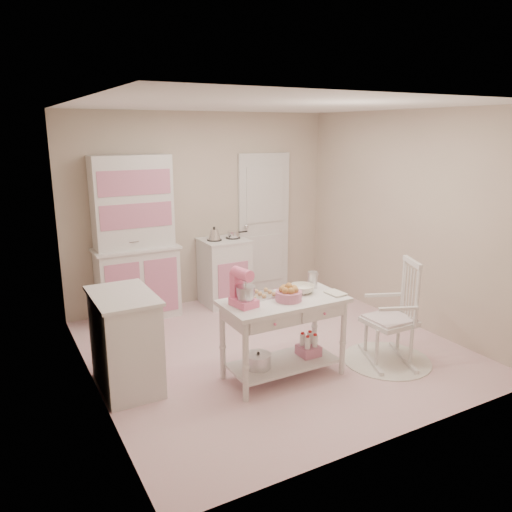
{
  "coord_description": "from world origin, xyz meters",
  "views": [
    {
      "loc": [
        -2.63,
        -4.41,
        2.37
      ],
      "look_at": [
        -0.26,
        -0.1,
        1.12
      ],
      "focal_mm": 35.0,
      "sensor_mm": 36.0,
      "label": 1
    }
  ],
  "objects": [
    {
      "name": "stove",
      "position": [
        0.18,
        1.61,
        0.46
      ],
      "size": [
        0.62,
        0.57,
        0.92
      ],
      "primitive_type": "cube",
      "color": "silver",
      "rests_on": "ground"
    },
    {
      "name": "lace_rug",
      "position": [
        0.9,
        -0.85,
        0.01
      ],
      "size": [
        0.92,
        0.92,
        0.01
      ],
      "primitive_type": "cylinder",
      "color": "white",
      "rests_on": "ground"
    },
    {
      "name": "work_table",
      "position": [
        -0.23,
        -0.6,
        0.4
      ],
      "size": [
        1.2,
        0.6,
        0.8
      ],
      "primitive_type": "cube",
      "color": "silver",
      "rests_on": "ground"
    },
    {
      "name": "door",
      "position": [
        0.95,
        1.87,
        1.02
      ],
      "size": [
        0.82,
        0.05,
        2.04
      ],
      "primitive_type": "cube",
      "color": "silver",
      "rests_on": "ground"
    },
    {
      "name": "bread_basket",
      "position": [
        -0.21,
        -0.65,
        0.85
      ],
      "size": [
        0.25,
        0.25,
        0.09
      ],
      "primitive_type": "cylinder",
      "color": "#C77292",
      "rests_on": "work_table"
    },
    {
      "name": "room_shell",
      "position": [
        0.0,
        0.0,
        1.65
      ],
      "size": [
        3.84,
        3.84,
        2.62
      ],
      "color": "pink",
      "rests_on": "ground"
    },
    {
      "name": "cookie_tray",
      "position": [
        -0.38,
        -0.42,
        0.81
      ],
      "size": [
        0.34,
        0.24,
        0.02
      ],
      "primitive_type": "cube",
      "color": "silver",
      "rests_on": "work_table"
    },
    {
      "name": "recipe_book",
      "position": [
        0.22,
        -0.72,
        0.81
      ],
      "size": [
        0.16,
        0.21,
        0.02
      ],
      "primitive_type": "imported",
      "rotation": [
        0.0,
        0.0,
        0.07
      ],
      "color": "white",
      "rests_on": "work_table"
    },
    {
      "name": "hutch",
      "position": [
        -1.02,
        1.66,
        1.04
      ],
      "size": [
        1.06,
        0.5,
        2.08
      ],
      "primitive_type": "cube",
      "color": "silver",
      "rests_on": "ground"
    },
    {
      "name": "metal_pitcher",
      "position": [
        0.21,
        -0.44,
        0.89
      ],
      "size": [
        0.1,
        0.1,
        0.17
      ],
      "primitive_type": "cylinder",
      "color": "silver",
      "rests_on": "work_table"
    },
    {
      "name": "stand_mixer",
      "position": [
        -0.65,
        -0.58,
        0.97
      ],
      "size": [
        0.25,
        0.31,
        0.34
      ],
      "primitive_type": "cube",
      "rotation": [
        0.0,
        0.0,
        0.18
      ],
      "color": "pink",
      "rests_on": "work_table"
    },
    {
      "name": "mixing_bowl",
      "position": [
        0.03,
        -0.52,
        0.84
      ],
      "size": [
        0.25,
        0.25,
        0.08
      ],
      "primitive_type": "imported",
      "color": "white",
      "rests_on": "work_table"
    },
    {
      "name": "rocking_chair",
      "position": [
        0.9,
        -0.85,
        0.55
      ],
      "size": [
        0.72,
        0.85,
        1.1
      ],
      "primitive_type": "cube",
      "rotation": [
        0.0,
        0.0,
        -0.39
      ],
      "color": "silver",
      "rests_on": "ground"
    },
    {
      "name": "base_cabinet",
      "position": [
        -1.63,
        -0.07,
        0.46
      ],
      "size": [
        0.54,
        0.84,
        0.92
      ],
      "primitive_type": "cube",
      "color": "silver",
      "rests_on": "ground"
    }
  ]
}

